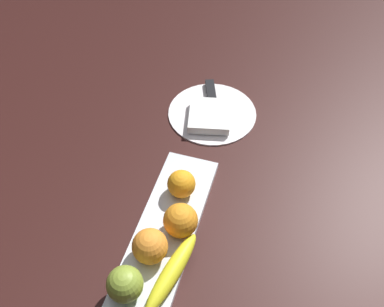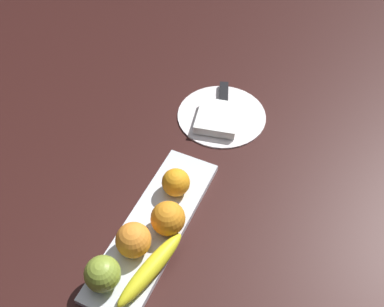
% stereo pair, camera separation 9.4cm
% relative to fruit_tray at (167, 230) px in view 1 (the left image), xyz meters
% --- Properties ---
extents(ground_plane, '(2.40, 2.40, 0.00)m').
position_rel_fruit_tray_xyz_m(ground_plane, '(0.00, 0.02, -0.01)').
color(ground_plane, black).
extents(fruit_tray, '(0.41, 0.12, 0.02)m').
position_rel_fruit_tray_xyz_m(fruit_tray, '(0.00, 0.00, 0.00)').
color(fruit_tray, silver).
rests_on(fruit_tray, ground_plane).
extents(apple, '(0.07, 0.07, 0.07)m').
position_rel_fruit_tray_xyz_m(apple, '(0.16, -0.03, 0.04)').
color(apple, olive).
rests_on(apple, fruit_tray).
extents(banana, '(0.19, 0.07, 0.03)m').
position_rel_fruit_tray_xyz_m(banana, '(0.10, 0.05, 0.03)').
color(banana, yellow).
rests_on(banana, fruit_tray).
extents(orange_near_apple, '(0.06, 0.06, 0.06)m').
position_rel_fruit_tray_xyz_m(orange_near_apple, '(-0.10, 0.00, 0.04)').
color(orange_near_apple, orange).
rests_on(orange_near_apple, fruit_tray).
extents(orange_near_banana, '(0.07, 0.07, 0.07)m').
position_rel_fruit_tray_xyz_m(orange_near_banana, '(-0.00, 0.03, 0.04)').
color(orange_near_banana, orange).
rests_on(orange_near_banana, fruit_tray).
extents(orange_center, '(0.07, 0.07, 0.07)m').
position_rel_fruit_tray_xyz_m(orange_center, '(0.07, -0.01, 0.04)').
color(orange_center, orange).
rests_on(orange_center, fruit_tray).
extents(dinner_plate, '(0.23, 0.23, 0.01)m').
position_rel_fruit_tray_xyz_m(dinner_plate, '(-0.38, -0.00, -0.00)').
color(dinner_plate, white).
rests_on(dinner_plate, ground_plane).
extents(folded_napkin, '(0.13, 0.13, 0.02)m').
position_rel_fruit_tray_xyz_m(folded_napkin, '(-0.35, 0.00, 0.01)').
color(folded_napkin, white).
rests_on(folded_napkin, dinner_plate).
extents(knife, '(0.18, 0.08, 0.01)m').
position_rel_fruit_tray_xyz_m(knife, '(-0.43, -0.02, 0.01)').
color(knife, silver).
rests_on(knife, dinner_plate).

